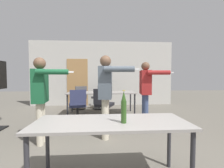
{
  "coord_description": "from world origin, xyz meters",
  "views": [
    {
      "loc": [
        -0.02,
        -1.5,
        1.26
      ],
      "look_at": [
        0.2,
        1.85,
        1.1
      ],
      "focal_mm": 24.0,
      "sensor_mm": 36.0,
      "label": 1
    }
  ],
  "objects": [
    {
      "name": "person_near_casual",
      "position": [
        0.07,
        1.56,
        1.02
      ],
      "size": [
        0.77,
        0.72,
        1.7
      ],
      "rotation": [
        0.0,
        0.0,
        -1.68
      ],
      "color": "beige",
      "rests_on": "ground_plane"
    },
    {
      "name": "back_wall",
      "position": [
        -0.03,
        5.21,
        1.41
      ],
      "size": [
        6.29,
        0.12,
        2.83
      ],
      "color": "beige",
      "rests_on": "ground_plane"
    },
    {
      "name": "conference_table_near",
      "position": [
        0.09,
        0.22,
        0.67
      ],
      "size": [
        1.77,
        0.66,
        0.74
      ],
      "color": "gray",
      "rests_on": "ground_plane"
    },
    {
      "name": "person_right_polo",
      "position": [
        1.14,
        2.39,
        0.99
      ],
      "size": [
        0.75,
        0.73,
        1.65
      ],
      "rotation": [
        0.0,
        0.0,
        -1.68
      ],
      "color": "#3D4C75",
      "rests_on": "ground_plane"
    },
    {
      "name": "conference_table_far",
      "position": [
        -0.04,
        3.56,
        0.69
      ],
      "size": [
        2.25,
        0.83,
        0.74
      ],
      "color": "gray",
      "rests_on": "ground_plane"
    },
    {
      "name": "person_left_plaid",
      "position": [
        -1.16,
        1.36,
        0.98
      ],
      "size": [
        0.78,
        0.57,
        1.62
      ],
      "rotation": [
        0.0,
        0.0,
        -1.45
      ],
      "color": "beige",
      "rests_on": "ground_plane"
    },
    {
      "name": "office_chair_side_rolled",
      "position": [
        -0.89,
        4.36,
        0.42
      ],
      "size": [
        0.63,
        0.66,
        0.91
      ],
      "rotation": [
        0.0,
        0.0,
        0.44
      ],
      "color": "black",
      "rests_on": "ground_plane"
    },
    {
      "name": "office_chair_far_left",
      "position": [
        -0.72,
        2.78,
        0.42
      ],
      "size": [
        0.56,
        0.61,
        0.91
      ],
      "rotation": [
        0.0,
        0.0,
        0.24
      ],
      "color": "black",
      "rests_on": "ground_plane"
    },
    {
      "name": "office_chair_mid_tucked",
      "position": [
        0.02,
        2.67,
        0.44
      ],
      "size": [
        0.61,
        0.65,
        0.93
      ],
      "rotation": [
        0.0,
        0.0,
        5.91
      ],
      "color": "black",
      "rests_on": "ground_plane"
    },
    {
      "name": "beer_bottle",
      "position": [
        0.22,
        0.14,
        0.92
      ],
      "size": [
        0.06,
        0.06,
        0.37
      ],
      "color": "#2D511E",
      "rests_on": "conference_table_near"
    },
    {
      "name": "office_chair_far_right",
      "position": [
        -0.09,
        4.49,
        0.43
      ],
      "size": [
        0.65,
        0.68,
        0.92
      ],
      "rotation": [
        0.0,
        0.0,
        2.59
      ],
      "color": "black",
      "rests_on": "ground_plane"
    }
  ]
}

